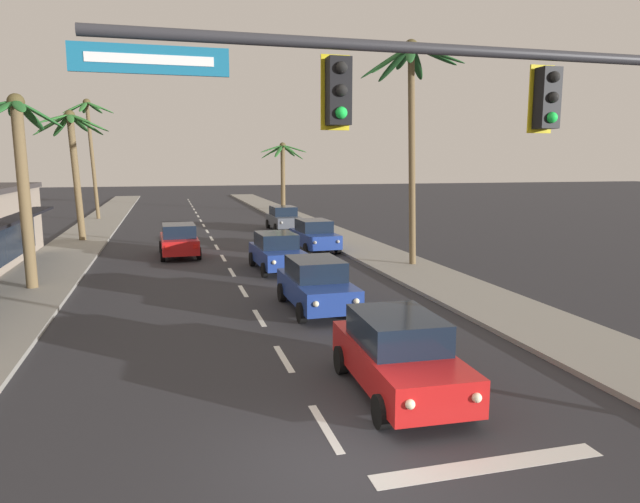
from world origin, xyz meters
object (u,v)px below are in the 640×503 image
object	(u,v)px
sedan_lead_at_stop_bar	(398,354)
palm_right_farthest	(283,162)
traffic_signal_mast	(553,145)
sedan_parked_nearest_kerb	(283,218)
sedan_fifth_in_queue	(277,251)
palm_right_second	(412,94)
sedan_third_in_queue	(316,284)
palm_left_third	(73,148)
palm_left_farthest	(89,131)
sedan_oncoming_far	(179,240)
palm_left_second	(21,163)
sedan_parked_mid_kerb	(314,235)

from	to	relation	value
sedan_lead_at_stop_bar	palm_right_farthest	world-z (taller)	palm_right_farthest
traffic_signal_mast	sedan_parked_nearest_kerb	world-z (taller)	traffic_signal_mast
sedan_fifth_in_queue	traffic_signal_mast	bearing A→B (deg)	-85.88
sedan_fifth_in_queue	palm_right_second	bearing A→B (deg)	-7.25
sedan_third_in_queue	palm_left_third	size ratio (longest dim) A/B	0.57
palm_left_farthest	palm_right_farthest	xyz separation A→B (m)	(17.01, 5.15, -2.52)
sedan_oncoming_far	sedan_lead_at_stop_bar	bearing A→B (deg)	-78.21
sedan_third_in_queue	palm_left_second	bearing A→B (deg)	150.98
sedan_fifth_in_queue	sedan_oncoming_far	world-z (taller)	same
sedan_fifth_in_queue	sedan_oncoming_far	xyz separation A→B (m)	(-4.14, 5.03, 0.00)
sedan_parked_mid_kerb	sedan_lead_at_stop_bar	bearing A→B (deg)	-99.30
sedan_lead_at_stop_bar	palm_right_farthest	size ratio (longest dim) A/B	0.67
traffic_signal_mast	palm_right_farthest	xyz separation A→B (m)	(5.27, 47.84, -0.34)
sedan_oncoming_far	palm_right_second	world-z (taller)	palm_right_second
sedan_third_in_queue	sedan_fifth_in_queue	distance (m)	7.14
sedan_third_in_queue	sedan_oncoming_far	xyz separation A→B (m)	(-4.12, 12.17, 0.00)
sedan_lead_at_stop_bar	sedan_fifth_in_queue	xyz separation A→B (m)	(0.11, 14.28, 0.00)
traffic_signal_mast	sedan_third_in_queue	distance (m)	10.87
sedan_lead_at_stop_bar	palm_left_second	distance (m)	16.28
sedan_parked_nearest_kerb	palm_right_farthest	bearing A→B (deg)	78.64
traffic_signal_mast	sedan_fifth_in_queue	distance (m)	17.63
sedan_oncoming_far	palm_left_second	xyz separation A→B (m)	(-5.60, -6.78, 3.93)
palm_right_second	palm_right_farthest	bearing A→B (deg)	89.12
traffic_signal_mast	sedan_parked_nearest_kerb	xyz separation A→B (m)	(2.09, 32.03, -4.23)
sedan_parked_mid_kerb	palm_left_third	world-z (taller)	palm_left_third
palm_left_second	palm_left_third	distance (m)	13.69
traffic_signal_mast	sedan_third_in_queue	world-z (taller)	traffic_signal_mast
sedan_lead_at_stop_bar	palm_right_second	size ratio (longest dim) A/B	0.44
sedan_parked_mid_kerb	palm_left_third	distance (m)	15.38
sedan_third_in_queue	sedan_oncoming_far	distance (m)	12.85
sedan_oncoming_far	sedan_third_in_queue	bearing A→B (deg)	-71.32
palm_left_farthest	palm_right_second	world-z (taller)	palm_right_second
traffic_signal_mast	sedan_parked_mid_kerb	size ratio (longest dim) A/B	2.29
sedan_lead_at_stop_bar	sedan_oncoming_far	bearing A→B (deg)	101.79
sedan_fifth_in_queue	sedan_parked_mid_kerb	distance (m)	6.01
sedan_third_in_queue	sedan_oncoming_far	world-z (taller)	same
sedan_third_in_queue	sedan_parked_mid_kerb	world-z (taller)	same
sedan_fifth_in_queue	palm_right_farthest	distance (m)	31.69
palm_right_farthest	palm_left_farthest	bearing A→B (deg)	-163.14
palm_left_second	sedan_parked_mid_kerb	bearing A→B (deg)	28.36
sedan_lead_at_stop_bar	palm_left_second	size ratio (longest dim) A/B	0.62
sedan_fifth_in_queue	sedan_parked_nearest_kerb	bearing A→B (deg)	77.49
palm_left_third	palm_right_farthest	bearing A→B (deg)	49.00
traffic_signal_mast	palm_left_second	distance (m)	18.84
sedan_parked_nearest_kerb	palm_left_third	bearing A→B (deg)	-167.02
sedan_third_in_queue	sedan_parked_nearest_kerb	size ratio (longest dim) A/B	1.00
sedan_fifth_in_queue	palm_right_farthest	size ratio (longest dim) A/B	0.67
sedan_lead_at_stop_bar	traffic_signal_mast	bearing A→B (deg)	-64.36
palm_right_farthest	palm_left_third	bearing A→B (deg)	-131.00
sedan_third_in_queue	sedan_parked_mid_kerb	size ratio (longest dim) A/B	0.99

